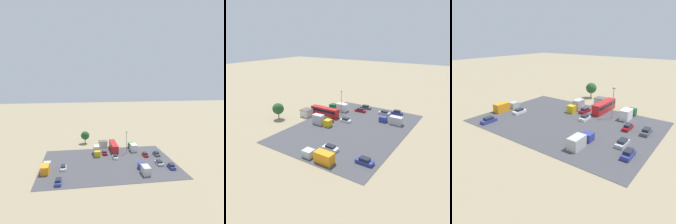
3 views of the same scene
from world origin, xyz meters
The scene contains 18 objects.
ground_plane centered at (0.00, 0.00, 0.00)m, with size 400.00×400.00×0.00m, color gray.
parking_lot_surface centered at (0.00, 11.84, 0.04)m, with size 50.78×35.63×0.08m.
shed_building centered at (-0.17, -8.75, 1.42)m, with size 4.16×3.70×2.82m.
bus centered at (-4.39, -2.96, 1.90)m, with size 2.61×11.88×3.38m.
parked_car_0 centered at (-16.33, 6.50, 0.69)m, with size 1.71×4.47×1.47m.
parked_car_1 centered at (0.26, 1.60, 0.73)m, with size 1.90×4.69×1.57m.
parked_car_2 centered at (-21.86, 20.23, 0.77)m, with size 1.86×4.35×1.66m.
parked_car_3 centered at (17.79, 25.91, 0.76)m, with size 1.97×4.50×1.63m.
parked_car_4 centered at (16.91, 14.94, 0.69)m, with size 1.94×4.52×1.47m.
parked_car_5 centered at (-3.34, 7.31, 0.70)m, with size 1.84×4.01×1.49m.
parked_car_6 centered at (-18.82, 16.06, 0.69)m, with size 1.96×4.66×1.46m.
parked_car_7 centered at (-21.23, 6.50, 0.72)m, with size 1.91×4.58×1.54m.
parked_truck_0 centered at (3.64, 1.41, 1.65)m, with size 2.43×7.21×3.43m.
parked_truck_1 centered at (22.88, 15.88, 1.36)m, with size 2.56×8.92×2.80m.
parked_truck_2 centered at (-11.18, 22.13, 1.37)m, with size 2.52×8.16×2.82m.
parked_truck_3 centered at (-13.03, -1.63, 1.52)m, with size 2.59×8.03×3.15m.
tree_near_shed centered at (7.94, -15.55, 4.05)m, with size 4.22×4.22×6.17m.
light_pole_lot_centre centered at (-9.36, 1.57, 5.27)m, with size 0.90×0.28×9.52m.
Camera 3 is at (-35.09, 59.84, 23.69)m, focal length 35.00 mm.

